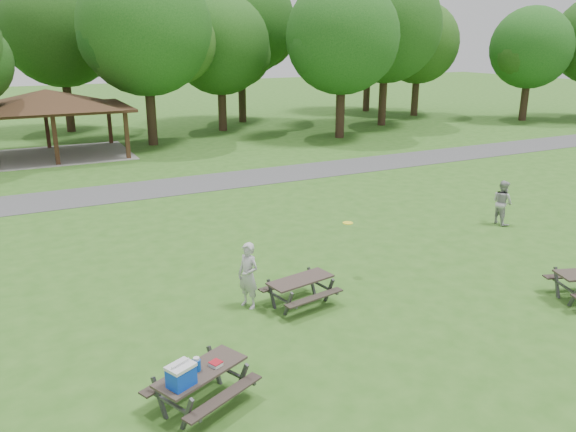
# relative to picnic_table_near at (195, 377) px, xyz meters

# --- Properties ---
(ground) EXTENTS (160.00, 160.00, 0.00)m
(ground) POSITION_rel_picnic_table_near_xyz_m (3.86, 1.98, -0.69)
(ground) COLOR #2E5E1A
(ground) RESTS_ON ground
(asphalt_path) EXTENTS (120.00, 3.20, 0.02)m
(asphalt_path) POSITION_rel_picnic_table_near_xyz_m (3.86, 15.98, -0.68)
(asphalt_path) COLOR #454547
(asphalt_path) RESTS_ON ground
(pavilion) EXTENTS (8.60, 7.01, 3.76)m
(pavilion) POSITION_rel_picnic_table_near_xyz_m (-0.14, 25.98, 2.37)
(pavilion) COLOR #321D12
(pavilion) RESTS_ON ground
(tree_row_e) EXTENTS (8.40, 8.00, 11.02)m
(tree_row_e) POSITION_rel_picnic_table_near_xyz_m (5.96, 27.01, 6.09)
(tree_row_e) COLOR black
(tree_row_e) RESTS_ON ground
(tree_row_f) EXTENTS (7.35, 7.00, 9.55)m
(tree_row_f) POSITION_rel_picnic_table_near_xyz_m (11.95, 30.51, 5.15)
(tree_row_f) COLOR #322016
(tree_row_f) RESTS_ON ground
(tree_row_g) EXTENTS (7.77, 7.40, 10.25)m
(tree_row_g) POSITION_rel_picnic_table_near_xyz_m (17.95, 24.01, 5.64)
(tree_row_g) COLOR black
(tree_row_g) RESTS_ON ground
(tree_row_h) EXTENTS (8.61, 8.20, 11.37)m
(tree_row_h) POSITION_rel_picnic_table_near_xyz_m (23.96, 27.51, 6.33)
(tree_row_h) COLOR #301F15
(tree_row_h) RESTS_ON ground
(tree_row_i) EXTENTS (7.14, 6.80, 9.52)m
(tree_row_i) POSITION_rel_picnic_table_near_xyz_m (29.94, 31.01, 5.22)
(tree_row_i) COLOR #2F2215
(tree_row_i) RESTS_ON ground
(tree_row_j) EXTENTS (6.72, 6.40, 8.96)m
(tree_row_j) POSITION_rel_picnic_table_near_xyz_m (35.94, 24.51, 4.87)
(tree_row_j) COLOR black
(tree_row_j) RESTS_ON ground
(tree_deep_b) EXTENTS (8.40, 8.00, 11.13)m
(tree_deep_b) POSITION_rel_picnic_table_near_xyz_m (1.96, 35.01, 6.19)
(tree_deep_b) COLOR black
(tree_deep_b) RESTS_ON ground
(tree_deep_c) EXTENTS (8.82, 8.40, 11.90)m
(tree_deep_c) POSITION_rel_picnic_table_near_xyz_m (14.96, 34.01, 6.75)
(tree_deep_c) COLOR black
(tree_deep_c) RESTS_ON ground
(tree_deep_d) EXTENTS (8.40, 8.00, 11.27)m
(tree_deep_d) POSITION_rel_picnic_table_near_xyz_m (27.96, 35.51, 6.33)
(tree_deep_d) COLOR black
(tree_deep_d) RESTS_ON ground
(picnic_table_near) EXTENTS (2.16, 1.99, 1.21)m
(picnic_table_near) POSITION_rel_picnic_table_near_xyz_m (0.00, 0.00, 0.00)
(picnic_table_near) COLOR #312823
(picnic_table_near) RESTS_ON ground
(picnic_table_middle) EXTENTS (1.88, 1.61, 0.73)m
(picnic_table_middle) POSITION_rel_picnic_table_near_xyz_m (3.65, 2.89, -0.16)
(picnic_table_middle) COLOR #332824
(picnic_table_middle) RESTS_ON ground
(frisbee_in_flight) EXTENTS (0.29, 0.29, 0.02)m
(frisbee_in_flight) POSITION_rel_picnic_table_near_xyz_m (5.71, 3.98, 0.85)
(frisbee_in_flight) COLOR yellow
(frisbee_in_flight) RESTS_ON ground
(frisbee_thrower) EXTENTS (0.61, 0.72, 1.68)m
(frisbee_thrower) POSITION_rel_picnic_table_near_xyz_m (2.45, 3.37, 0.15)
(frisbee_thrower) COLOR #AFAFB2
(frisbee_thrower) RESTS_ON ground
(frisbee_catcher) EXTENTS (0.65, 0.81, 1.61)m
(frisbee_catcher) POSITION_rel_picnic_table_near_xyz_m (13.17, 5.38, 0.11)
(frisbee_catcher) COLOR #A6A6A9
(frisbee_catcher) RESTS_ON ground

